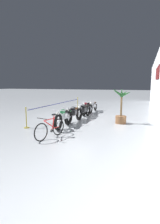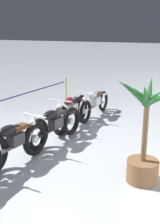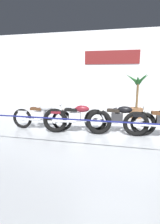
{
  "view_description": "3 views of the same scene",
  "coord_description": "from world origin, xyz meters",
  "px_view_note": "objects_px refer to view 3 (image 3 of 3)",
  "views": [
    {
      "loc": [
        10.51,
        4.4,
        2.16
      ],
      "look_at": [
        1.14,
        0.9,
        0.58
      ],
      "focal_mm": 28.0,
      "sensor_mm": 36.0,
      "label": 1
    },
    {
      "loc": [
        5.51,
        4.4,
        2.76
      ],
      "look_at": [
        -1.49,
        0.65,
        0.44
      ],
      "focal_mm": 45.0,
      "sensor_mm": 36.0,
      "label": 2
    },
    {
      "loc": [
        -0.01,
        -4.87,
        1.89
      ],
      "look_at": [
        -1.34,
        0.97,
        0.61
      ],
      "focal_mm": 28.0,
      "sensor_mm": 36.0,
      "label": 3
    }
  ],
  "objects_px": {
    "motorcycle_silver_0": "(42,116)",
    "motorcycle_maroon_1": "(77,119)",
    "stanchion_far_left": "(60,126)",
    "motorcycle_black_2": "(119,120)",
    "potted_palm_left_of_row": "(137,98)"
  },
  "relations": [
    {
      "from": "motorcycle_silver_0",
      "to": "motorcycle_black_2",
      "type": "distance_m",
      "value": 2.63
    },
    {
      "from": "motorcycle_black_2",
      "to": "stanchion_far_left",
      "type": "bearing_deg",
      "value": -126.48
    },
    {
      "from": "motorcycle_silver_0",
      "to": "potted_palm_left_of_row",
      "type": "height_order",
      "value": "potted_palm_left_of_row"
    },
    {
      "from": "stanchion_far_left",
      "to": "motorcycle_silver_0",
      "type": "bearing_deg",
      "value": 126.41
    },
    {
      "from": "motorcycle_silver_0",
      "to": "stanchion_far_left",
      "type": "distance_m",
      "value": 2.14
    },
    {
      "from": "motorcycle_maroon_1",
      "to": "stanchion_far_left",
      "type": "xyz_separation_m",
      "value": [
        -0.03,
        -1.57,
        0.21
      ]
    },
    {
      "from": "motorcycle_silver_0",
      "to": "stanchion_far_left",
      "type": "bearing_deg",
      "value": -53.59
    },
    {
      "from": "motorcycle_maroon_1",
      "to": "motorcycle_silver_0",
      "type": "bearing_deg",
      "value": 173.65
    },
    {
      "from": "motorcycle_silver_0",
      "to": "motorcycle_maroon_1",
      "type": "height_order",
      "value": "motorcycle_maroon_1"
    },
    {
      "from": "motorcycle_silver_0",
      "to": "motorcycle_black_2",
      "type": "xyz_separation_m",
      "value": [
        2.62,
        0.13,
        0.0
      ]
    },
    {
      "from": "motorcycle_maroon_1",
      "to": "motorcycle_black_2",
      "type": "relative_size",
      "value": 0.99
    },
    {
      "from": "motorcycle_silver_0",
      "to": "motorcycle_black_2",
      "type": "bearing_deg",
      "value": 2.8
    },
    {
      "from": "motorcycle_silver_0",
      "to": "motorcycle_maroon_1",
      "type": "bearing_deg",
      "value": -6.35
    },
    {
      "from": "motorcycle_maroon_1",
      "to": "motorcycle_black_2",
      "type": "bearing_deg",
      "value": 11.54
    },
    {
      "from": "motorcycle_silver_0",
      "to": "potted_palm_left_of_row",
      "type": "xyz_separation_m",
      "value": [
        3.37,
        2.58,
        0.39
      ]
    }
  ]
}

